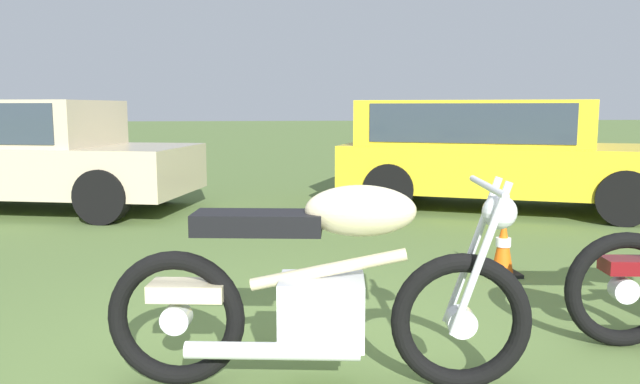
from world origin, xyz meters
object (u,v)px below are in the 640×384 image
Objects in this scene: car_beige at (25,149)px; traffic_cone at (503,248)px; car_yellow at (488,146)px; motorcycle_cream at (323,288)px.

car_beige is 6.24m from traffic_cone.
traffic_cone is at bearing -85.41° from car_yellow.
car_beige is 9.07× the size of traffic_cone.
motorcycle_cream is at bearing -134.02° from traffic_cone.
traffic_cone is at bearing -22.91° from car_beige.
car_yellow is at bearing 69.29° from traffic_cone.
car_yellow is 9.00× the size of traffic_cone.
car_yellow reaches higher than traffic_cone.
motorcycle_cream is 4.05× the size of traffic_cone.
motorcycle_cream is at bearing -95.11° from car_yellow.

